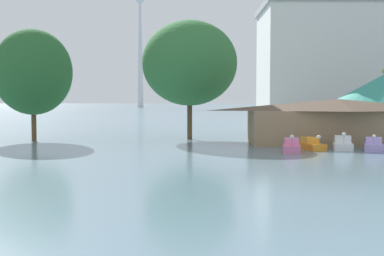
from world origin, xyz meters
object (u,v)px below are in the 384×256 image
at_px(pedal_boat_pink, 294,147).
at_px(pedal_boat_white, 345,144).
at_px(background_building_block, 383,66).
at_px(distant_broadcast_tower, 142,18).
at_px(shoreline_tree_tall_left, 35,72).
at_px(shoreline_tree_mid, 192,63).
at_px(pedal_boat_lavender, 376,146).
at_px(boathouse, 339,121).
at_px(pedal_boat_orange, 313,145).

height_order(pedal_boat_pink, pedal_boat_white, pedal_boat_white).
relative_size(background_building_block, distant_broadcast_tower, 0.27).
relative_size(shoreline_tree_tall_left, shoreline_tree_mid, 0.90).
height_order(pedal_boat_lavender, distant_broadcast_tower, distant_broadcast_tower).
bearing_deg(pedal_boat_white, shoreline_tree_mid, -119.98).
relative_size(boathouse, shoreline_tree_mid, 1.39).
relative_size(boathouse, shoreline_tree_tall_left, 1.54).
height_order(shoreline_tree_mid, background_building_block, background_building_block).
xyz_separation_m(pedal_boat_lavender, shoreline_tree_mid, (-16.37, 13.40, 8.30)).
distance_m(shoreline_tree_tall_left, distant_broadcast_tower, 291.60).
bearing_deg(pedal_boat_pink, shoreline_tree_mid, -137.14).
height_order(pedal_boat_pink, background_building_block, background_building_block).
distance_m(pedal_boat_lavender, background_building_block, 43.03).
distance_m(pedal_boat_pink, pedal_boat_white, 5.26).
bearing_deg(distant_broadcast_tower, shoreline_tree_tall_left, -86.29).
relative_size(pedal_boat_lavender, distant_broadcast_tower, 0.02).
relative_size(pedal_boat_lavender, shoreline_tree_mid, 0.24).
xyz_separation_m(background_building_block, distant_broadcast_tower, (-67.73, 257.78, 51.58)).
height_order(shoreline_tree_tall_left, background_building_block, background_building_block).
xyz_separation_m(pedal_boat_lavender, distant_broadcast_tower, (-52.15, 296.68, 61.33)).
relative_size(shoreline_tree_mid, distant_broadcast_tower, 0.09).
xyz_separation_m(shoreline_tree_tall_left, distant_broadcast_tower, (-18.55, 285.91, 54.21)).
xyz_separation_m(pedal_boat_white, shoreline_tree_tall_left, (-31.10, 10.01, 7.09)).
bearing_deg(background_building_block, pedal_boat_pink, -120.02).
bearing_deg(pedal_boat_orange, shoreline_tree_tall_left, -127.00).
distance_m(pedal_boat_pink, pedal_boat_lavender, 7.52).
bearing_deg(pedal_boat_lavender, pedal_boat_orange, -81.73).
xyz_separation_m(pedal_boat_lavender, shoreline_tree_tall_left, (-33.60, 10.77, 7.12)).
bearing_deg(background_building_block, distant_broadcast_tower, 104.72).
relative_size(pedal_boat_lavender, background_building_block, 0.08).
bearing_deg(shoreline_tree_tall_left, boathouse, -7.21).
xyz_separation_m(pedal_boat_white, distant_broadcast_tower, (-49.65, 295.92, 61.30)).
relative_size(pedal_boat_white, background_building_block, 0.07).
bearing_deg(shoreline_tree_mid, boathouse, -23.97).
bearing_deg(boathouse, pedal_boat_pink, -129.08).
bearing_deg(boathouse, pedal_boat_lavender, -79.47).
bearing_deg(shoreline_tree_mid, shoreline_tree_tall_left, -171.32).
bearing_deg(background_building_block, pedal_boat_orange, -118.80).
bearing_deg(pedal_boat_lavender, pedal_boat_pink, -63.82).
relative_size(pedal_boat_orange, distant_broadcast_tower, 0.02).
bearing_deg(distant_broadcast_tower, pedal_boat_lavender, -80.03).
bearing_deg(pedal_boat_white, distant_broadcast_tower, -158.12).
distance_m(boathouse, shoreline_tree_mid, 17.74).
height_order(pedal_boat_orange, background_building_block, background_building_block).
bearing_deg(distant_broadcast_tower, pedal_boat_white, -80.47).
bearing_deg(pedal_boat_pink, pedal_boat_lavender, 108.55).
xyz_separation_m(boathouse, shoreline_tree_mid, (-15.13, 6.72, 6.37)).
relative_size(pedal_boat_lavender, shoreline_tree_tall_left, 0.26).
relative_size(pedal_boat_lavender, boathouse, 0.17).
bearing_deg(pedal_boat_orange, background_building_block, 133.28).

